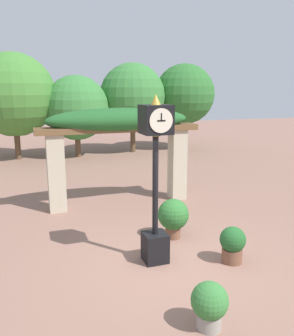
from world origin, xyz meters
TOP-DOWN VIEW (x-y plane):
  - ground_plane at (0.00, 0.00)m, footprint 60.00×60.00m
  - pedestal_clock at (-0.29, 0.15)m, footprint 0.54×0.59m
  - pergola at (0.00, 3.97)m, footprint 4.82×1.08m
  - potted_plant_near_left at (0.51, 1.10)m, footprint 0.73×0.73m
  - potted_plant_near_right at (1.17, -0.41)m, footprint 0.52×0.52m
  - potted_plant_far_left at (-0.28, -2.08)m, footprint 0.55×0.55m
  - tree_line at (0.31, 12.66)m, footprint 15.97×4.05m

SIDE VIEW (x-z plane):
  - ground_plane at x=0.00m, z-range 0.00..0.00m
  - potted_plant_far_left at x=-0.28m, z-range 0.03..0.75m
  - potted_plant_near_right at x=1.17m, z-range 0.03..0.77m
  - potted_plant_near_left at x=0.51m, z-range 0.07..1.01m
  - pedestal_clock at x=-0.29m, z-range 0.10..3.46m
  - pergola at x=0.00m, z-range 0.77..3.68m
  - tree_line at x=0.31m, z-range 0.37..5.58m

